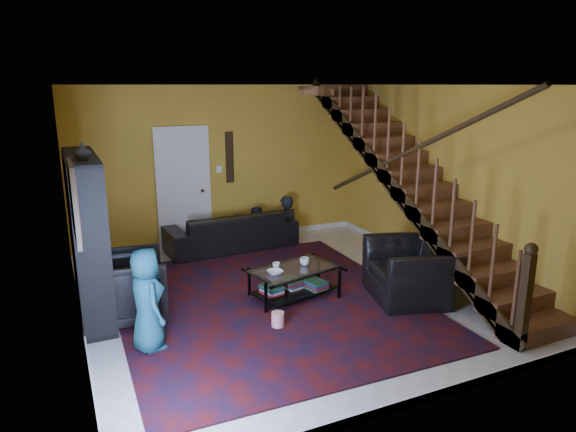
# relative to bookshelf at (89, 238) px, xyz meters

# --- Properties ---
(floor) EXTENTS (5.50, 5.50, 0.00)m
(floor) POSITION_rel_bookshelf_xyz_m (2.40, -0.60, -0.96)
(floor) COLOR beige
(floor) RESTS_ON ground
(room) EXTENTS (5.50, 5.50, 5.50)m
(room) POSITION_rel_bookshelf_xyz_m (1.07, 0.73, -0.91)
(room) COLOR gold
(room) RESTS_ON ground
(staircase) EXTENTS (0.95, 5.02, 3.18)m
(staircase) POSITION_rel_bookshelf_xyz_m (4.53, -0.60, 0.43)
(staircase) COLOR brown
(staircase) RESTS_ON floor
(bookshelf) EXTENTS (0.35, 1.80, 2.00)m
(bookshelf) POSITION_rel_bookshelf_xyz_m (0.00, 0.00, 0.00)
(bookshelf) COLOR black
(bookshelf) RESTS_ON floor
(door) EXTENTS (0.82, 0.05, 2.05)m
(door) POSITION_rel_bookshelf_xyz_m (1.70, 2.12, 0.06)
(door) COLOR silver
(door) RESTS_ON floor
(framed_picture) EXTENTS (0.04, 0.74, 0.74)m
(framed_picture) POSITION_rel_bookshelf_xyz_m (-0.17, -1.50, 0.79)
(framed_picture) COLOR maroon
(framed_picture) RESTS_ON room
(wall_hanging) EXTENTS (0.14, 0.03, 0.90)m
(wall_hanging) POSITION_rel_bookshelf_xyz_m (2.55, 2.13, 0.59)
(wall_hanging) COLOR black
(wall_hanging) RESTS_ON room
(ceiling_fixture) EXTENTS (0.40, 0.40, 0.10)m
(ceiling_fixture) POSITION_rel_bookshelf_xyz_m (2.40, -1.40, 1.78)
(ceiling_fixture) COLOR #3F2814
(ceiling_fixture) RESTS_ON room
(rug) EXTENTS (3.85, 4.37, 0.02)m
(rug) POSITION_rel_bookshelf_xyz_m (2.08, -0.73, -0.95)
(rug) COLOR #3F0C0B
(rug) RESTS_ON floor
(sofa) EXTENTS (2.28, 0.98, 0.66)m
(sofa) POSITION_rel_bookshelf_xyz_m (2.40, 1.70, -0.64)
(sofa) COLOR black
(sofa) RESTS_ON floor
(armchair_left) EXTENTS (1.01, 0.99, 0.84)m
(armchair_left) POSITION_rel_bookshelf_xyz_m (0.35, -0.46, -0.54)
(armchair_left) COLOR black
(armchair_left) RESTS_ON floor
(armchair_right) EXTENTS (1.30, 1.40, 0.76)m
(armchair_right) POSITION_rel_bookshelf_xyz_m (3.90, -1.36, -0.59)
(armchair_right) COLOR black
(armchair_right) RESTS_ON floor
(person_adult_a) EXTENTS (0.48, 0.32, 1.30)m
(person_adult_a) POSITION_rel_bookshelf_xyz_m (3.47, 1.75, -0.77)
(person_adult_a) COLOR black
(person_adult_a) RESTS_ON sofa
(person_adult_b) EXTENTS (0.59, 0.48, 1.14)m
(person_adult_b) POSITION_rel_bookshelf_xyz_m (2.87, 1.75, -0.84)
(person_adult_b) COLOR black
(person_adult_b) RESTS_ON sofa
(person_child) EXTENTS (0.45, 0.62, 1.15)m
(person_child) POSITION_rel_bookshelf_xyz_m (0.45, -1.29, -0.39)
(person_child) COLOR navy
(person_child) RESTS_ON armchair_left
(coffee_table) EXTENTS (1.24, 0.91, 0.43)m
(coffee_table) POSITION_rel_bookshelf_xyz_m (2.47, -0.72, -0.72)
(coffee_table) COLOR black
(coffee_table) RESTS_ON floor
(cup_a) EXTENTS (0.14, 0.14, 0.10)m
(cup_a) POSITION_rel_bookshelf_xyz_m (2.66, -0.66, -0.49)
(cup_a) COLOR #999999
(cup_a) RESTS_ON coffee_table
(cup_b) EXTENTS (0.13, 0.13, 0.09)m
(cup_b) POSITION_rel_bookshelf_xyz_m (2.24, -0.66, -0.49)
(cup_b) COLOR #999999
(cup_b) RESTS_ON coffee_table
(bowl) EXTENTS (0.21, 0.21, 0.05)m
(bowl) POSITION_rel_bookshelf_xyz_m (2.16, -0.80, -0.51)
(bowl) COLOR #999999
(bowl) RESTS_ON coffee_table
(vase) EXTENTS (0.18, 0.18, 0.19)m
(vase) POSITION_rel_bookshelf_xyz_m (-0.00, -0.50, 1.13)
(vase) COLOR #999999
(vase) RESTS_ON bookshelf
(popcorn_bucket) EXTENTS (0.20, 0.20, 0.17)m
(popcorn_bucket) POSITION_rel_bookshelf_xyz_m (1.93, -1.42, -0.86)
(popcorn_bucket) COLOR red
(popcorn_bucket) RESTS_ON rug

